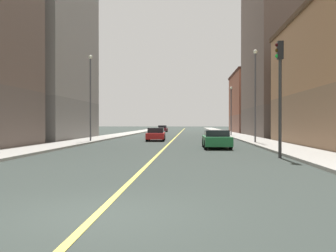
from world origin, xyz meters
TOP-DOWN VIEW (x-y plane):
  - ground_plane at (0.00, 0.00)m, footprint 400.00×400.00m
  - sidewalk_left at (8.25, 49.00)m, footprint 3.06×168.00m
  - sidewalk_right at (-8.25, 49.00)m, footprint 3.06×168.00m
  - lane_center_stripe at (0.00, 49.00)m, footprint 0.16×154.00m
  - building_left_mid at (14.41, 43.67)m, footprint 9.57×18.67m
  - building_left_far at (14.41, 63.12)m, footprint 9.57×16.59m
  - building_right_midblock at (-14.41, 32.67)m, footprint 9.57×15.84m
  - traffic_light_left_near at (6.30, 12.30)m, footprint 0.40×0.32m
  - street_lamp_left_near at (7.31, 25.38)m, footprint 0.36×0.36m
  - street_lamp_right_near at (-7.31, 27.12)m, footprint 0.36×0.36m
  - street_lamp_left_far at (7.31, 44.21)m, footprint 0.36×0.36m
  - car_green at (3.63, 19.54)m, footprint 1.91×4.49m
  - car_red at (-1.60, 30.41)m, footprint 1.91×4.27m
  - car_maroon at (-3.73, 69.10)m, footprint 1.95×4.27m

SIDE VIEW (x-z plane):
  - ground_plane at x=0.00m, z-range 0.00..0.00m
  - lane_center_stripe at x=0.00m, z-range 0.00..0.01m
  - sidewalk_left at x=8.25m, z-range 0.00..0.15m
  - sidewalk_right at x=-8.25m, z-range 0.00..0.15m
  - car_red at x=-1.60m, z-range -0.03..1.27m
  - car_maroon at x=-3.73m, z-range -0.02..1.29m
  - car_green at x=3.63m, z-range 0.00..1.28m
  - traffic_light_left_near at x=6.30m, z-range 0.87..6.75m
  - street_lamp_left_far at x=7.31m, z-range 0.89..7.41m
  - street_lamp_left_near at x=7.31m, z-range 0.92..8.76m
  - street_lamp_right_near at x=-7.31m, z-range 0.92..8.77m
  - building_left_far at x=14.41m, z-range 0.01..10.98m
  - building_right_midblock at x=-14.41m, z-range 0.01..21.22m
  - building_left_mid at x=14.41m, z-range 0.01..21.99m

